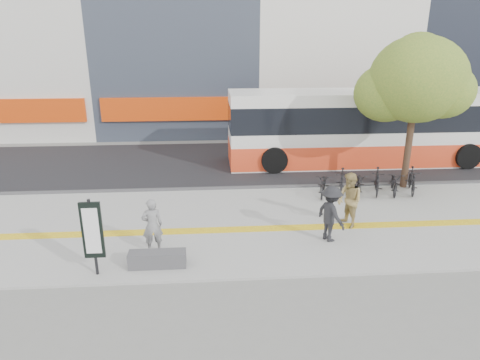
{
  "coord_description": "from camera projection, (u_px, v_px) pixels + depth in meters",
  "views": [
    {
      "loc": [
        -1.04,
        -11.87,
        6.31
      ],
      "look_at": [
        -0.03,
        2.0,
        1.49
      ],
      "focal_mm": 31.72,
      "sensor_mm": 36.0,
      "label": 1
    }
  ],
  "objects": [
    {
      "name": "pedestrian_dark",
      "position": [
        331.0,
        214.0,
        13.23
      ],
      "size": [
        1.09,
        1.33,
        1.8
      ],
      "primitive_type": "imported",
      "rotation": [
        0.0,
        0.0,
        1.99
      ],
      "color": "black",
      "rests_on": "sidewalk"
    },
    {
      "name": "bench",
      "position": [
        157.0,
        259.0,
        11.92
      ],
      "size": [
        1.6,
        0.45,
        0.45
      ],
      "primitive_type": "cube",
      "color": "#38383A",
      "rests_on": "sidewalk"
    },
    {
      "name": "street_tree",
      "position": [
        415.0,
        81.0,
        16.88
      ],
      "size": [
        4.4,
        3.8,
        6.31
      ],
      "color": "#312316",
      "rests_on": "sidewalk"
    },
    {
      "name": "bus",
      "position": [
        364.0,
        130.0,
        21.22
      ],
      "size": [
        13.55,
        3.21,
        3.61
      ],
      "color": "silver",
      "rests_on": "street"
    },
    {
      "name": "seated_woman",
      "position": [
        152.0,
        226.0,
        12.56
      ],
      "size": [
        0.69,
        0.52,
        1.69
      ],
      "primitive_type": "imported",
      "rotation": [
        0.0,
        0.0,
        3.35
      ],
      "color": "black",
      "rests_on": "sidewalk"
    },
    {
      "name": "curb",
      "position": [
        236.0,
        189.0,
        18.02
      ],
      "size": [
        40.0,
        0.25,
        0.14
      ],
      "primitive_type": "cube",
      "color": "#38383A",
      "rests_on": "ground"
    },
    {
      "name": "ground",
      "position": [
        246.0,
        245.0,
        13.33
      ],
      "size": [
        120.0,
        120.0,
        0.0
      ],
      "primitive_type": "plane",
      "color": "slate",
      "rests_on": "ground"
    },
    {
      "name": "bicycle_row",
      "position": [
        367.0,
        182.0,
        17.27
      ],
      "size": [
        4.77,
        1.88,
        1.04
      ],
      "color": "black",
      "rests_on": "sidewalk"
    },
    {
      "name": "sidewalk",
      "position": [
        242.0,
        224.0,
        14.73
      ],
      "size": [
        40.0,
        7.0,
        0.08
      ],
      "primitive_type": "cube",
      "color": "gray",
      "rests_on": "ground"
    },
    {
      "name": "pedestrian_tan",
      "position": [
        349.0,
        200.0,
        14.2
      ],
      "size": [
        0.97,
        1.1,
        1.88
      ],
      "primitive_type": "imported",
      "rotation": [
        0.0,
        0.0,
        -1.24
      ],
      "color": "#9C864F",
      "rests_on": "sidewalk"
    },
    {
      "name": "street",
      "position": [
        231.0,
        162.0,
        21.8
      ],
      "size": [
        40.0,
        8.0,
        0.06
      ],
      "primitive_type": "cube",
      "color": "black",
      "rests_on": "ground"
    },
    {
      "name": "tactile_strip",
      "position": [
        243.0,
        229.0,
        14.24
      ],
      "size": [
        40.0,
        0.45,
        0.01
      ],
      "primitive_type": "cube",
      "color": "yellow",
      "rests_on": "sidewalk"
    },
    {
      "name": "signboard",
      "position": [
        92.0,
        232.0,
        11.17
      ],
      "size": [
        0.55,
        0.1,
        2.2
      ],
      "color": "black",
      "rests_on": "sidewalk"
    }
  ]
}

